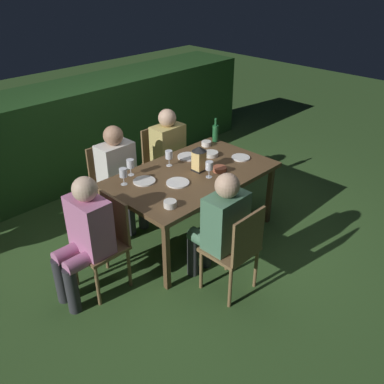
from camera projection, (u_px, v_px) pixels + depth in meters
ground_plane at (192, 233)px, 4.61m from camera, size 16.00×16.00×0.00m
dining_table at (192, 177)px, 4.27m from camera, size 1.70×1.03×0.75m
chair_side_left_a at (236, 248)px, 3.58m from camera, size 0.42×0.40×0.87m
person_in_green at (220, 224)px, 3.63m from camera, size 0.38×0.47×1.15m
chair_side_right_b at (161, 159)px, 5.16m from camera, size 0.42×0.40×0.87m
person_in_mustard at (172, 152)px, 4.97m from camera, size 0.38×0.47×1.15m
chair_side_right_a at (111, 179)px, 4.69m from camera, size 0.42×0.40×0.87m
person_in_cream at (120, 172)px, 4.50m from camera, size 0.38×0.47×1.15m
chair_head_near at (105, 239)px, 3.69m from camera, size 0.40×0.42×0.87m
person_in_pink at (84, 234)px, 3.50m from camera, size 0.48×0.38×1.15m
lantern_centerpiece at (199, 157)px, 4.22m from camera, size 0.15×0.15×0.27m
green_bottle_on_table at (215, 133)px, 4.91m from camera, size 0.07×0.07×0.29m
wine_glass_a at (130, 164)px, 4.15m from camera, size 0.08×0.08×0.17m
wine_glass_b at (209, 166)px, 4.11m from camera, size 0.08×0.08×0.17m
wine_glass_c at (123, 174)px, 3.97m from camera, size 0.08×0.08×0.17m
wine_glass_d at (169, 155)px, 4.33m from camera, size 0.08×0.08×0.17m
plate_a at (241, 158)px, 4.55m from camera, size 0.20×0.20×0.01m
plate_b at (178, 183)px, 4.04m from camera, size 0.23×0.23×0.01m
plate_c at (188, 157)px, 4.57m from camera, size 0.23×0.23×0.01m
plate_d at (144, 181)px, 4.07m from camera, size 0.22×0.22×0.01m
bowl_olives at (211, 154)px, 4.60m from camera, size 0.16×0.16×0.04m
bowl_bread at (220, 169)px, 4.27m from camera, size 0.14×0.14×0.04m
bowl_salad at (206, 143)px, 4.84m from camera, size 0.11×0.11×0.05m
bowl_dip at (170, 204)px, 3.65m from camera, size 0.12×0.12×0.06m
hedge_backdrop at (78, 131)px, 5.62m from camera, size 5.49×0.85×1.24m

